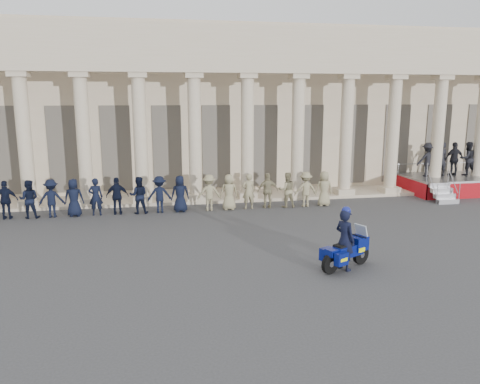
# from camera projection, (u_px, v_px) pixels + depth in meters

# --- Properties ---
(ground) EXTENTS (90.00, 90.00, 0.00)m
(ground) POSITION_uv_depth(u_px,v_px,m) (255.00, 252.00, 15.90)
(ground) COLOR #39393B
(ground) RESTS_ON ground
(building) EXTENTS (40.00, 12.50, 9.00)m
(building) POSITION_uv_depth(u_px,v_px,m) (206.00, 107.00, 29.21)
(building) COLOR #C2AF91
(building) RESTS_ON ground
(officer_rank) EXTENTS (19.87, 0.64, 1.68)m
(officer_rank) POSITION_uv_depth(u_px,v_px,m) (123.00, 196.00, 20.87)
(officer_rank) COLOR black
(officer_rank) RESTS_ON ground
(reviewing_stand) EXTENTS (4.50, 4.25, 2.76)m
(reviewing_stand) POSITION_uv_depth(u_px,v_px,m) (447.00, 166.00, 25.46)
(reviewing_stand) COLOR gray
(reviewing_stand) RESTS_ON ground
(motorcycle) EXTENTS (1.87, 1.27, 1.30)m
(motorcycle) POSITION_uv_depth(u_px,v_px,m) (347.00, 251.00, 14.27)
(motorcycle) COLOR black
(motorcycle) RESTS_ON ground
(rider) EXTENTS (0.71, 0.82, 1.98)m
(rider) POSITION_uv_depth(u_px,v_px,m) (345.00, 239.00, 14.12)
(rider) COLOR black
(rider) RESTS_ON ground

